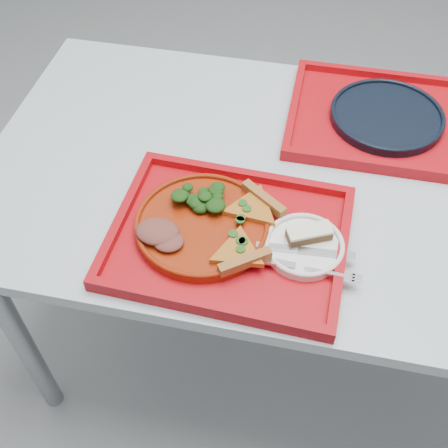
{
  "coord_description": "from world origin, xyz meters",
  "views": [
    {
      "loc": [
        -0.09,
        -0.87,
        1.61
      ],
      "look_at": [
        -0.23,
        -0.19,
        0.78
      ],
      "focal_mm": 45.0,
      "sensor_mm": 36.0,
      "label": 1
    }
  ],
  "objects_px": {
    "dinner_plate": "(202,226)",
    "tray_main": "(229,239)",
    "navy_plate": "(387,117)",
    "dessert_bar": "(309,234)",
    "tray_far": "(385,122)"
  },
  "relations": [
    {
      "from": "tray_main",
      "to": "dinner_plate",
      "type": "bearing_deg",
      "value": 171.88
    },
    {
      "from": "tray_main",
      "to": "dessert_bar",
      "type": "height_order",
      "value": "dessert_bar"
    },
    {
      "from": "dinner_plate",
      "to": "tray_main",
      "type": "bearing_deg",
      "value": -10.3
    },
    {
      "from": "dessert_bar",
      "to": "dinner_plate",
      "type": "bearing_deg",
      "value": 157.66
    },
    {
      "from": "tray_far",
      "to": "dinner_plate",
      "type": "relative_size",
      "value": 1.73
    },
    {
      "from": "navy_plate",
      "to": "tray_far",
      "type": "bearing_deg",
      "value": 180.0
    },
    {
      "from": "tray_main",
      "to": "dessert_bar",
      "type": "relative_size",
      "value": 4.98
    },
    {
      "from": "tray_main",
      "to": "navy_plate",
      "type": "xyz_separation_m",
      "value": [
        0.29,
        0.42,
        0.01
      ]
    },
    {
      "from": "dinner_plate",
      "to": "navy_plate",
      "type": "bearing_deg",
      "value": 49.85
    },
    {
      "from": "dinner_plate",
      "to": "navy_plate",
      "type": "relative_size",
      "value": 1.0
    },
    {
      "from": "tray_far",
      "to": "dessert_bar",
      "type": "xyz_separation_m",
      "value": [
        -0.14,
        -0.4,
        0.03
      ]
    },
    {
      "from": "navy_plate",
      "to": "dessert_bar",
      "type": "bearing_deg",
      "value": -109.2
    },
    {
      "from": "tray_main",
      "to": "dessert_bar",
      "type": "bearing_deg",
      "value": 9.48
    },
    {
      "from": "tray_far",
      "to": "dessert_bar",
      "type": "height_order",
      "value": "dessert_bar"
    },
    {
      "from": "dinner_plate",
      "to": "dessert_bar",
      "type": "bearing_deg",
      "value": 2.59
    }
  ]
}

